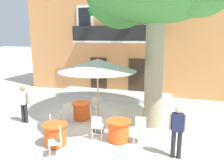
# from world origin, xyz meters

# --- Properties ---
(ground_plane) EXTENTS (120.00, 120.00, 0.00)m
(ground_plane) POSITION_xyz_m (0.00, 0.00, 0.00)
(ground_plane) COLOR silver
(building_facade) EXTENTS (13.00, 5.09, 7.50)m
(building_facade) POSITION_xyz_m (-0.09, 6.99, 3.75)
(building_facade) COLOR #CC844C
(building_facade) RESTS_ON ground
(entrance_step_platform) EXTENTS (6.92, 1.96, 0.25)m
(entrance_step_platform) POSITION_xyz_m (-0.09, 4.02, 0.12)
(entrance_step_platform) COLOR silver
(entrance_step_platform) RESTS_ON ground
(cafe_table_near_tree) EXTENTS (0.86, 0.86, 0.76)m
(cafe_table_near_tree) POSITION_xyz_m (1.91, -1.57, 0.39)
(cafe_table_near_tree) COLOR #EA561E
(cafe_table_near_tree) RESTS_ON ground
(cafe_chair_near_tree_0) EXTENTS (0.43, 0.43, 0.91)m
(cafe_chair_near_tree_0) POSITION_xyz_m (1.16, -1.71, 0.53)
(cafe_chair_near_tree_0) COLOR silver
(cafe_chair_near_tree_0) RESTS_ON ground
(cafe_chair_near_tree_1) EXTENTS (0.41, 0.41, 0.91)m
(cafe_chair_near_tree_1) POSITION_xyz_m (2.65, -1.47, 0.53)
(cafe_chair_near_tree_1) COLOR silver
(cafe_chair_near_tree_1) RESTS_ON ground
(cafe_table_middle) EXTENTS (0.86, 0.86, 0.76)m
(cafe_table_middle) POSITION_xyz_m (-0.29, -0.01, 0.39)
(cafe_table_middle) COLOR #EA561E
(cafe_table_middle) RESTS_ON ground
(cafe_chair_middle_0) EXTENTS (0.56, 0.56, 0.91)m
(cafe_chair_middle_0) POSITION_xyz_m (-0.67, -0.66, 0.53)
(cafe_chair_middle_0) COLOR silver
(cafe_chair_middle_0) RESTS_ON ground
(cafe_chair_middle_1) EXTENTS (0.56, 0.56, 0.91)m
(cafe_chair_middle_1) POSITION_xyz_m (0.23, 0.54, 0.53)
(cafe_chair_middle_1) COLOR silver
(cafe_chair_middle_1) RESTS_ON ground
(cafe_table_front) EXTENTS (0.86, 0.86, 0.76)m
(cafe_table_front) POSITION_xyz_m (-0.06, -2.55, 0.39)
(cafe_table_front) COLOR #EA561E
(cafe_table_front) RESTS_ON ground
(cafe_chair_front_0) EXTENTS (0.55, 0.55, 0.91)m
(cafe_chair_front_0) POSITION_xyz_m (-0.50, -1.94, 0.53)
(cafe_chair_front_0) COLOR silver
(cafe_chair_front_0) RESTS_ON ground
(cafe_chair_front_1) EXTENTS (0.55, 0.55, 0.91)m
(cafe_chair_front_1) POSITION_xyz_m (0.40, -3.15, 0.53)
(cafe_chair_front_1) COLOR silver
(cafe_chair_front_1) RESTS_ON ground
(cafe_umbrella) EXTENTS (2.90, 2.90, 2.85)m
(cafe_umbrella) POSITION_xyz_m (0.93, -1.06, 2.61)
(cafe_umbrella) COLOR #997A56
(cafe_umbrella) RESTS_ON ground
(pedestrian_near_entrance) EXTENTS (0.53, 0.34, 1.63)m
(pedestrian_near_entrance) POSITION_xyz_m (-2.44, -1.14, 0.92)
(pedestrian_near_entrance) COLOR #232328
(pedestrian_near_entrance) RESTS_ON ground
(pedestrian_mid_plaza) EXTENTS (0.53, 0.26, 1.66)m
(pedestrian_mid_plaza) POSITION_xyz_m (3.90, -2.13, 0.94)
(pedestrian_mid_plaza) COLOR #232328
(pedestrian_mid_plaza) RESTS_ON ground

